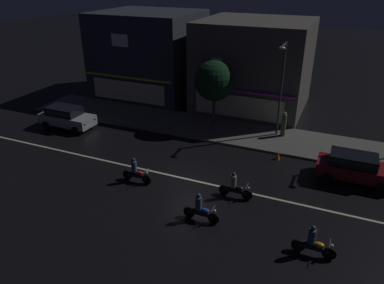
{
  "coord_description": "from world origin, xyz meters",
  "views": [
    {
      "loc": [
        7.51,
        -16.92,
        11.22
      ],
      "look_at": [
        -0.55,
        1.8,
        1.58
      ],
      "focal_mm": 34.06,
      "sensor_mm": 36.0,
      "label": 1
    }
  ],
  "objects_px": {
    "motorcycle_opposite_lane": "(136,172)",
    "motorcycle_trailing_far": "(200,209)",
    "traffic_cone": "(278,155)",
    "pedestrian_on_sidewalk": "(284,125)",
    "streetlamp_west": "(281,83)",
    "parked_car_trailing": "(355,167)",
    "motorcycle_following": "(235,187)",
    "parked_car_near_kerb": "(66,117)",
    "motorcycle_lead": "(313,243)"
  },
  "relations": [
    {
      "from": "pedestrian_on_sidewalk",
      "to": "motorcycle_opposite_lane",
      "type": "relative_size",
      "value": 0.99
    },
    {
      "from": "streetlamp_west",
      "to": "traffic_cone",
      "type": "bearing_deg",
      "value": -76.65
    },
    {
      "from": "parked_car_trailing",
      "to": "motorcycle_following",
      "type": "bearing_deg",
      "value": -143.05
    },
    {
      "from": "streetlamp_west",
      "to": "parked_car_near_kerb",
      "type": "bearing_deg",
      "value": -163.31
    },
    {
      "from": "parked_car_near_kerb",
      "to": "motorcycle_trailing_far",
      "type": "height_order",
      "value": "parked_car_near_kerb"
    },
    {
      "from": "traffic_cone",
      "to": "motorcycle_opposite_lane",
      "type": "bearing_deg",
      "value": -139.28
    },
    {
      "from": "streetlamp_west",
      "to": "traffic_cone",
      "type": "height_order",
      "value": "streetlamp_west"
    },
    {
      "from": "streetlamp_west",
      "to": "parked_car_near_kerb",
      "type": "xyz_separation_m",
      "value": [
        -15.43,
        -4.63,
        -3.28
      ]
    },
    {
      "from": "parked_car_trailing",
      "to": "traffic_cone",
      "type": "distance_m",
      "value": 4.72
    },
    {
      "from": "streetlamp_west",
      "to": "motorcycle_lead",
      "type": "height_order",
      "value": "streetlamp_west"
    },
    {
      "from": "parked_car_trailing",
      "to": "motorcycle_trailing_far",
      "type": "xyz_separation_m",
      "value": [
        -6.82,
        -7.03,
        -0.24
      ]
    },
    {
      "from": "pedestrian_on_sidewalk",
      "to": "parked_car_trailing",
      "type": "bearing_deg",
      "value": 179.07
    },
    {
      "from": "streetlamp_west",
      "to": "motorcycle_opposite_lane",
      "type": "xyz_separation_m",
      "value": [
        -6.2,
        -9.52,
        -3.52
      ]
    },
    {
      "from": "streetlamp_west",
      "to": "motorcycle_trailing_far",
      "type": "height_order",
      "value": "streetlamp_west"
    },
    {
      "from": "streetlamp_west",
      "to": "parked_car_trailing",
      "type": "height_order",
      "value": "streetlamp_west"
    },
    {
      "from": "streetlamp_west",
      "to": "motorcycle_lead",
      "type": "distance_m",
      "value": 12.9
    },
    {
      "from": "parked_car_trailing",
      "to": "motorcycle_following",
      "type": "height_order",
      "value": "parked_car_trailing"
    },
    {
      "from": "pedestrian_on_sidewalk",
      "to": "motorcycle_opposite_lane",
      "type": "height_order",
      "value": "pedestrian_on_sidewalk"
    },
    {
      "from": "streetlamp_west",
      "to": "parked_car_trailing",
      "type": "bearing_deg",
      "value": -38.96
    },
    {
      "from": "pedestrian_on_sidewalk",
      "to": "streetlamp_west",
      "type": "bearing_deg",
      "value": 57.11
    },
    {
      "from": "traffic_cone",
      "to": "pedestrian_on_sidewalk",
      "type": "bearing_deg",
      "value": 95.58
    },
    {
      "from": "motorcycle_trailing_far",
      "to": "traffic_cone",
      "type": "distance_m",
      "value": 8.25
    },
    {
      "from": "pedestrian_on_sidewalk",
      "to": "traffic_cone",
      "type": "height_order",
      "value": "pedestrian_on_sidewalk"
    },
    {
      "from": "streetlamp_west",
      "to": "parked_car_trailing",
      "type": "distance_m",
      "value": 7.7
    },
    {
      "from": "motorcycle_opposite_lane",
      "to": "motorcycle_trailing_far",
      "type": "bearing_deg",
      "value": 160.8
    },
    {
      "from": "traffic_cone",
      "to": "motorcycle_trailing_far",
      "type": "bearing_deg",
      "value": -105.65
    },
    {
      "from": "pedestrian_on_sidewalk",
      "to": "motorcycle_trailing_far",
      "type": "bearing_deg",
      "value": 122.24
    },
    {
      "from": "motorcycle_trailing_far",
      "to": "traffic_cone",
      "type": "bearing_deg",
      "value": -106.8
    },
    {
      "from": "motorcycle_following",
      "to": "motorcycle_opposite_lane",
      "type": "bearing_deg",
      "value": 10.24
    },
    {
      "from": "parked_car_near_kerb",
      "to": "motorcycle_opposite_lane",
      "type": "distance_m",
      "value": 10.45
    },
    {
      "from": "motorcycle_opposite_lane",
      "to": "traffic_cone",
      "type": "xyz_separation_m",
      "value": [
        7.03,
        6.05,
        -0.36
      ]
    },
    {
      "from": "parked_car_near_kerb",
      "to": "motorcycle_lead",
      "type": "height_order",
      "value": "parked_car_near_kerb"
    },
    {
      "from": "parked_car_trailing",
      "to": "motorcycle_opposite_lane",
      "type": "distance_m",
      "value": 12.71
    },
    {
      "from": "parked_car_trailing",
      "to": "motorcycle_opposite_lane",
      "type": "relative_size",
      "value": 2.26
    },
    {
      "from": "parked_car_near_kerb",
      "to": "pedestrian_on_sidewalk",
      "type": "bearing_deg",
      "value": -163.34
    },
    {
      "from": "pedestrian_on_sidewalk",
      "to": "parked_car_trailing",
      "type": "distance_m",
      "value": 6.7
    },
    {
      "from": "parked_car_trailing",
      "to": "traffic_cone",
      "type": "height_order",
      "value": "parked_car_trailing"
    },
    {
      "from": "motorcycle_lead",
      "to": "traffic_cone",
      "type": "bearing_deg",
      "value": -62.83
    },
    {
      "from": "pedestrian_on_sidewalk",
      "to": "motorcycle_trailing_far",
      "type": "height_order",
      "value": "pedestrian_on_sidewalk"
    },
    {
      "from": "pedestrian_on_sidewalk",
      "to": "motorcycle_following",
      "type": "distance_m",
      "value": 8.99
    },
    {
      "from": "streetlamp_west",
      "to": "motorcycle_lead",
      "type": "relative_size",
      "value": 3.56
    },
    {
      "from": "pedestrian_on_sidewalk",
      "to": "parked_car_trailing",
      "type": "xyz_separation_m",
      "value": [
        4.95,
        -4.51,
        -0.14
      ]
    },
    {
      "from": "parked_car_trailing",
      "to": "motorcycle_lead",
      "type": "xyz_separation_m",
      "value": [
        -1.45,
        -7.38,
        -0.24
      ]
    },
    {
      "from": "streetlamp_west",
      "to": "motorcycle_opposite_lane",
      "type": "relative_size",
      "value": 3.56
    },
    {
      "from": "parked_car_near_kerb",
      "to": "traffic_cone",
      "type": "relative_size",
      "value": 7.82
    },
    {
      "from": "parked_car_near_kerb",
      "to": "motorcycle_trailing_far",
      "type": "relative_size",
      "value": 2.26
    },
    {
      "from": "parked_car_near_kerb",
      "to": "motorcycle_lead",
      "type": "distance_m",
      "value": 20.67
    },
    {
      "from": "motorcycle_lead",
      "to": "motorcycle_trailing_far",
      "type": "relative_size",
      "value": 1.0
    },
    {
      "from": "pedestrian_on_sidewalk",
      "to": "motorcycle_following",
      "type": "relative_size",
      "value": 0.99
    },
    {
      "from": "parked_car_near_kerb",
      "to": "traffic_cone",
      "type": "xyz_separation_m",
      "value": [
        16.26,
        1.15,
        -0.59
      ]
    }
  ]
}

